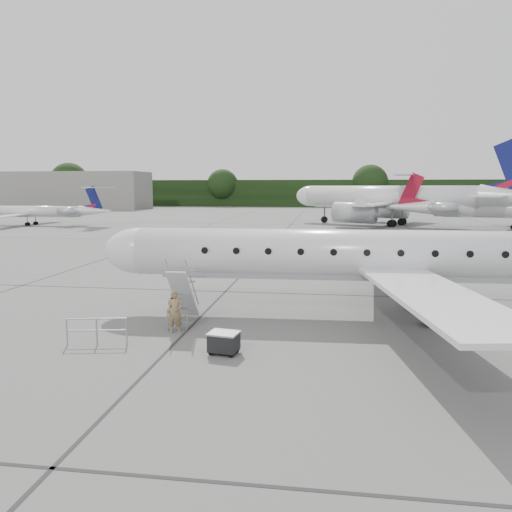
# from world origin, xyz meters

# --- Properties ---
(ground) EXTENTS (320.00, 320.00, 0.00)m
(ground) POSITION_xyz_m (0.00, 0.00, 0.00)
(ground) COLOR slate
(ground) RESTS_ON ground
(treeline) EXTENTS (260.00, 4.00, 8.00)m
(treeline) POSITION_xyz_m (0.00, 130.00, 4.00)
(treeline) COLOR black
(treeline) RESTS_ON ground
(terminal_building) EXTENTS (40.00, 14.00, 10.00)m
(terminal_building) POSITION_xyz_m (-70.00, 110.00, 5.00)
(terminal_building) COLOR slate
(terminal_building) RESTS_ON ground
(main_regional_jet) EXTENTS (31.49, 23.16, 7.89)m
(main_regional_jet) POSITION_xyz_m (2.67, 2.33, 3.95)
(main_regional_jet) COLOR silver
(main_regional_jet) RESTS_ON ground
(airstair) EXTENTS (0.93, 2.34, 2.47)m
(airstair) POSITION_xyz_m (-6.66, -0.29, 1.24)
(airstair) COLOR silver
(airstair) RESTS_ON ground
(passenger) EXTENTS (0.72, 0.56, 1.74)m
(passenger) POSITION_xyz_m (-6.62, -1.59, 0.87)
(passenger) COLOR olive
(passenger) RESTS_ON ground
(safety_railing) EXTENTS (2.18, 0.50, 1.00)m
(safety_railing) POSITION_xyz_m (-9.05, -3.52, 0.50)
(safety_railing) COLOR gray
(safety_railing) RESTS_ON ground
(baggage_cart) EXTENTS (1.10, 0.94, 0.85)m
(baggage_cart) POSITION_xyz_m (-4.14, -3.86, 0.42)
(baggage_cart) COLOR black
(baggage_cart) RESTS_ON ground
(bg_narrowbody) EXTENTS (41.14, 37.09, 12.11)m
(bg_narrowbody) POSITION_xyz_m (8.39, 57.79, 6.06)
(bg_narrowbody) COLOR silver
(bg_narrowbody) RESTS_ON ground
(bg_regional_left) EXTENTS (22.96, 16.66, 5.97)m
(bg_regional_left) POSITION_xyz_m (-46.70, 50.81, 2.98)
(bg_regional_left) COLOR silver
(bg_regional_left) RESTS_ON ground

